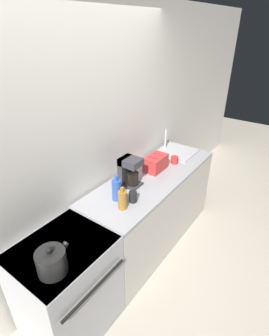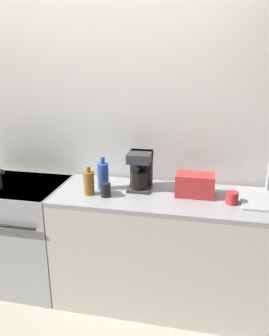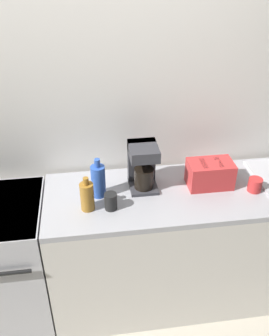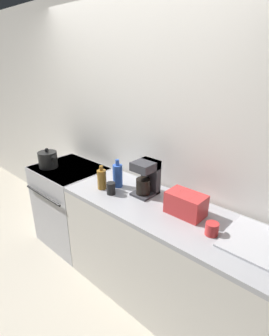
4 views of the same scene
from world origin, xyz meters
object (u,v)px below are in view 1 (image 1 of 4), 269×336
stove (68,287)px  cup_red (175,160)px  toaster (156,163)px  bottle_amber (123,199)px  bottle_blue (117,190)px  coffee_maker (129,171)px  kettle (52,262)px  cup_black (133,197)px

stove → cup_red: (1.67, -0.04, 0.49)m
toaster → bottle_amber: 0.78m
bottle_blue → coffee_maker: bearing=13.7°
bottle_amber → kettle: bearing=-176.5°
coffee_maker → bottle_amber: coffee_maker is taller
bottle_blue → toaster: bearing=1.0°
kettle → bottle_amber: bearing=3.5°
bottle_amber → cup_black: 0.14m
toaster → bottle_amber: bearing=-169.9°
stove → cup_black: 0.92m
toaster → bottle_amber: (-0.77, -0.14, 0.01)m
kettle → stove: bearing=37.9°
kettle → cup_black: size_ratio=2.40×
coffee_maker → cup_black: (-0.22, -0.21, -0.10)m
kettle → bottle_amber: bottle_amber is taller
stove → kettle: bearing=-142.1°
kettle → cup_black: bearing=2.0°
stove → cup_red: cup_red is taller
kettle → toaster: size_ratio=0.88×
stove → bottle_blue: bearing=3.6°
bottle_amber → cup_red: 1.03m
coffee_maker → stove: bearing=-173.5°
bottle_amber → cup_black: bottle_amber is taller
toaster → stove: bearing=-177.7°
kettle → toaster: bearing=6.7°
toaster → bottle_amber: bottle_amber is taller
bottle_blue → cup_black: bottle_blue is taller
toaster → bottle_blue: (-0.70, -0.01, 0.02)m
kettle → toaster: (1.57, 0.19, -0.00)m
stove → cup_black: (0.77, -0.10, 0.50)m
stove → cup_red: bearing=-1.5°
bottle_blue → cup_red: bottle_blue is taller
stove → cup_black: bearing=-7.1°
stove → kettle: size_ratio=3.72×
toaster → bottle_blue: size_ratio=1.09×
stove → kettle: (-0.17, -0.13, 0.53)m
stove → cup_black: cup_black is taller
stove → toaster: size_ratio=3.29×
toaster → cup_red: size_ratio=3.23×
cup_black → toaster: bearing=13.4°
coffee_maker → bottle_blue: (-0.28, -0.07, -0.05)m
bottle_blue → cup_black: (0.06, -0.14, -0.06)m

